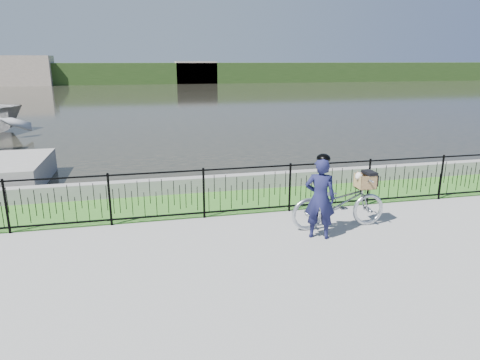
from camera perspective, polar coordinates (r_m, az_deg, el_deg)
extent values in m
plane|color=gray|center=(8.40, 3.67, -8.27)|extent=(120.00, 120.00, 0.00)
cube|color=#356E22|center=(10.75, -0.25, -2.76)|extent=(60.00, 2.00, 0.01)
plane|color=#27261E|center=(40.55, -9.83, 10.66)|extent=(120.00, 120.00, 0.00)
cube|color=gray|center=(11.62, -1.32, -0.32)|extent=(60.00, 0.30, 0.40)
cube|color=#29441A|center=(67.41, -11.28, 13.80)|extent=(120.00, 6.00, 3.00)
cube|color=#AA9988|center=(67.24, -27.14, 12.84)|extent=(8.00, 4.00, 4.00)
cube|color=#AA9988|center=(66.39, -5.90, 14.07)|extent=(6.00, 3.00, 3.20)
imported|color=#B7BCC4|center=(9.15, 13.01, -3.00)|extent=(2.05, 0.72, 1.08)
cube|color=black|center=(9.32, 16.30, -0.99)|extent=(0.38, 0.18, 0.02)
cube|color=olive|center=(9.32, 16.30, -0.95)|extent=(0.37, 0.33, 0.01)
cube|color=olive|center=(9.41, 15.90, 0.13)|extent=(0.37, 0.01, 0.29)
cube|color=olive|center=(9.15, 16.84, -0.40)|extent=(0.37, 0.02, 0.29)
cube|color=olive|center=(9.37, 17.32, -0.06)|extent=(0.01, 0.33, 0.29)
cube|color=olive|center=(9.19, 15.39, -0.20)|extent=(0.01, 0.33, 0.29)
cube|color=black|center=(9.27, 16.89, 0.95)|extent=(0.20, 0.35, 0.06)
cube|color=black|center=(9.37, 17.43, 0.11)|extent=(0.02, 0.35, 0.23)
ellipsoid|color=silver|center=(9.27, 16.25, -0.23)|extent=(0.31, 0.22, 0.20)
sphere|color=silver|center=(9.15, 15.57, 0.53)|extent=(0.15, 0.15, 0.15)
sphere|color=silver|center=(9.12, 15.34, 0.30)|extent=(0.07, 0.07, 0.07)
sphere|color=black|center=(9.10, 15.23, 0.24)|extent=(0.02, 0.02, 0.02)
cone|color=#A76845|center=(9.19, 15.43, 0.99)|extent=(0.06, 0.08, 0.08)
cone|color=#A76845|center=(9.11, 15.83, 0.84)|extent=(0.06, 0.08, 0.08)
imported|color=#16183E|center=(8.47, 10.62, -2.43)|extent=(0.70, 0.60, 1.62)
ellipsoid|color=black|center=(8.26, 10.89, 2.80)|extent=(0.26, 0.29, 0.18)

